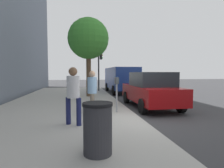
{
  "coord_description": "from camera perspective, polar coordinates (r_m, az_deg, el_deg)",
  "views": [
    {
      "loc": [
        -6.17,
        2.06,
        1.73
      ],
      "look_at": [
        1.01,
        0.85,
        1.29
      ],
      "focal_mm": 29.17,
      "sensor_mm": 36.0,
      "label": 1
    }
  ],
  "objects": [
    {
      "name": "sidewalk_slab",
      "position": [
        6.45,
        -17.98,
        -11.57
      ],
      "size": [
        28.0,
        6.0,
        0.15
      ],
      "primitive_type": "cube",
      "color": "#A8A59E",
      "rests_on": "ground_plane"
    },
    {
      "name": "ground_plane",
      "position": [
        6.73,
        8.77,
        -11.47
      ],
      "size": [
        80.0,
        80.0,
        0.0
      ],
      "primitive_type": "plane",
      "color": "#38383A",
      "rests_on": "ground"
    },
    {
      "name": "parked_sedan_near",
      "position": [
        9.3,
        11.98,
        -1.75
      ],
      "size": [
        4.4,
        1.98,
        1.77
      ],
      "color": "maroon",
      "rests_on": "ground_plane"
    },
    {
      "name": "trash_bin",
      "position": [
        3.65,
        -4.51,
        -13.66
      ],
      "size": [
        0.59,
        0.59,
        1.01
      ],
      "color": "#2D2D33",
      "rests_on": "sidewalk_slab"
    },
    {
      "name": "pedestrian_at_meter",
      "position": [
        7.07,
        -6.23,
        -1.52
      ],
      "size": [
        0.51,
        0.36,
        1.67
      ],
      "rotation": [
        0.0,
        0.0,
        -1.67
      ],
      "color": "#726656",
      "rests_on": "sidewalk_slab"
    },
    {
      "name": "pedestrian_bystander",
      "position": [
        5.62,
        -12.06,
        -2.19
      ],
      "size": [
        0.38,
        0.47,
        1.76
      ],
      "rotation": [
        0.0,
        0.0,
        -0.57
      ],
      "color": "#191E4C",
      "rests_on": "sidewalk_slab"
    },
    {
      "name": "traffic_signal",
      "position": [
        16.2,
        -3.85,
        6.47
      ],
      "size": [
        0.24,
        0.44,
        3.6
      ],
      "color": "black",
      "rests_on": "sidewalk_slab"
    },
    {
      "name": "parked_van_far",
      "position": [
        15.95,
        2.76,
        1.78
      ],
      "size": [
        5.24,
        2.2,
        2.18
      ],
      "color": "navy",
      "rests_on": "ground_plane"
    },
    {
      "name": "street_tree",
      "position": [
        12.65,
        -7.41,
        13.8
      ],
      "size": [
        2.74,
        2.74,
        5.26
      ],
      "color": "brown",
      "rests_on": "sidewalk_slab"
    },
    {
      "name": "parking_meter",
      "position": [
        7.3,
        1.49,
        -0.97
      ],
      "size": [
        0.36,
        0.12,
        1.41
      ],
      "color": "gray",
      "rests_on": "sidewalk_slab"
    }
  ]
}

